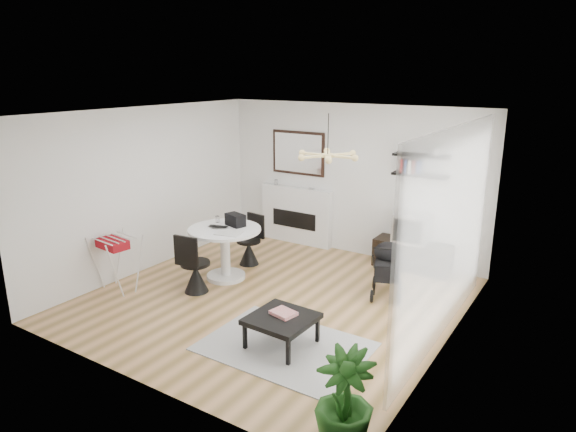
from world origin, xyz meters
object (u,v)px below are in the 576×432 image
Objects in this scene: potted_plant at (344,400)px; tv_console at (412,256)px; dining_table at (225,246)px; coffee_table at (282,320)px; drying_rack at (117,262)px; fireplace at (296,208)px; crt_tv at (412,228)px; stroller at (387,271)px.

tv_console is at bearing 102.06° from potted_plant.
tv_console is at bearing 39.96° from dining_table.
dining_table is 1.23× the size of potted_plant.
coffee_table is at bearing 140.81° from potted_plant.
drying_rack is 3.02m from coffee_table.
fireplace reaches higher than dining_table.
tv_console is 1.11× the size of dining_table.
potted_plant reaches higher than drying_rack.
fireplace is at bearing 125.99° from potted_plant.
tv_console is 0.48m from crt_tv.
fireplace is 1.87× the size of dining_table.
tv_console is at bearing 50.05° from drying_rack.
crt_tv is 0.73× the size of coffee_table.
potted_plant is at bearing -77.94° from tv_console.
crt_tv is 3.10m from dining_table.
crt_tv reaches higher than dining_table.
drying_rack is (-3.48, -3.25, 0.21)m from tv_console.
fireplace reaches higher than stroller.
dining_table is at bearing 143.81° from potted_plant.
drying_rack is at bearing -136.95° from tv_console.
tv_console is 4.76m from drying_rack.
potted_plant is (3.35, -4.61, -0.22)m from fireplace.
coffee_table is at bearing -98.01° from tv_console.
coffee_table is at bearing -123.07° from stroller.
coffee_table is (1.93, -3.46, -0.34)m from fireplace.
potted_plant is (0.95, -4.46, 0.23)m from tv_console.
drying_rack is 4.07m from stroller.
stroller is 0.94× the size of potted_plant.
crt_tv reaches higher than potted_plant.
fireplace reaches higher than crt_tv.
potted_plant reaches higher than stroller.
tv_console is 2.29× the size of crt_tv.
dining_table is 2.57m from stroller.
potted_plant reaches higher than dining_table.
tv_console is 3.14m from dining_table.
tv_console is (2.40, -0.16, -0.45)m from fireplace.
dining_table is 1.65m from drying_rack.
dining_table is 2.33m from coffee_table.
crt_tv is 0.63× the size of stroller.
crt_tv is 3.35m from coffee_table.
crt_tv is at bearing 73.72° from stroller.
dining_table is (-2.39, -2.01, 0.32)m from tv_console.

